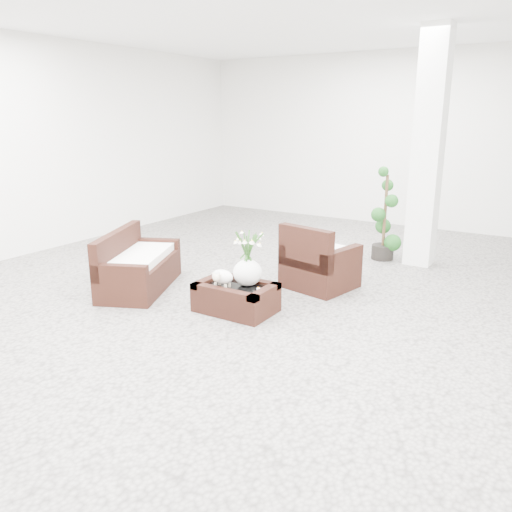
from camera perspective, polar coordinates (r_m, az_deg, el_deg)
The scene contains 9 objects.
ground at distance 6.43m, azimuth 0.47°, elevation -5.13°, with size 11.00×11.00×0.00m, color gray.
column at distance 8.19m, azimuth 18.55°, elevation 11.10°, with size 0.40×0.40×3.50m, color white.
coffee_table at distance 6.10m, azimuth -2.24°, elevation -4.75°, with size 0.90×0.60×0.31m, color black.
sheep_figurine at distance 6.00m, azimuth -3.75°, elevation -2.47°, with size 0.28×0.23×0.21m, color white.
planter_narcissus at distance 5.96m, azimuth -0.96°, elevation 0.38°, with size 0.44×0.44×0.80m, color white, non-canonical shape.
tealight at distance 5.90m, azimuth 0.27°, elevation -3.67°, with size 0.04×0.04×0.03m, color white.
armchair at distance 6.92m, azimuth 7.17°, elevation 0.04°, with size 0.82×0.79×0.87m, color black.
loveseat at distance 6.98m, azimuth -12.81°, elevation -0.48°, with size 1.46×0.70×0.78m, color black.
topiary at distance 8.40m, azimuth 14.11°, elevation 4.46°, with size 0.39×0.39×1.45m, color #164215, non-canonical shape.
Camera 1 is at (3.15, -5.13, 2.26)m, focal length 36.07 mm.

